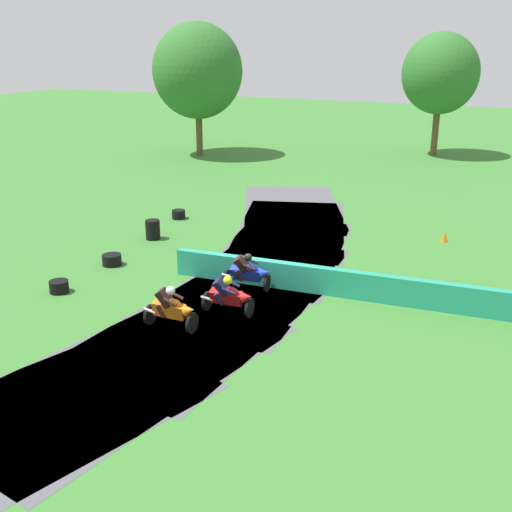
% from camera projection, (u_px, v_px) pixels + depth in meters
% --- Properties ---
extents(ground_plane, '(120.00, 120.00, 0.00)m').
position_uv_depth(ground_plane, '(254.00, 284.00, 21.77)').
color(ground_plane, '#38752D').
extents(track_asphalt, '(8.97, 29.82, 0.01)m').
position_uv_depth(track_asphalt, '(231.00, 280.00, 22.06)').
color(track_asphalt, '#515156').
rests_on(track_asphalt, ground).
extents(safety_barrier, '(17.08, 1.24, 0.90)m').
position_uv_depth(safety_barrier, '(428.00, 295.00, 19.68)').
color(safety_barrier, '#239375').
rests_on(safety_barrier, ground).
extents(motorcycle_lead_orange, '(1.68, 0.72, 1.43)m').
position_uv_depth(motorcycle_lead_orange, '(171.00, 308.00, 18.22)').
color(motorcycle_lead_orange, black).
rests_on(motorcycle_lead_orange, ground).
extents(motorcycle_chase_red, '(1.68, 0.89, 1.42)m').
position_uv_depth(motorcycle_chase_red, '(229.00, 296.00, 19.16)').
color(motorcycle_chase_red, black).
rests_on(motorcycle_chase_red, ground).
extents(motorcycle_trailing_blue, '(1.69, 0.93, 1.43)m').
position_uv_depth(motorcycle_trailing_blue, '(248.00, 272.00, 21.00)').
color(motorcycle_trailing_blue, black).
rests_on(motorcycle_trailing_blue, ground).
extents(tire_stack_mid_a, '(0.62, 0.62, 0.40)m').
position_uv_depth(tire_stack_mid_a, '(59.00, 287.00, 21.00)').
color(tire_stack_mid_a, black).
rests_on(tire_stack_mid_a, ground).
extents(tire_stack_mid_b, '(0.70, 0.70, 0.40)m').
position_uv_depth(tire_stack_mid_b, '(112.00, 260.00, 23.45)').
color(tire_stack_mid_b, black).
rests_on(tire_stack_mid_b, ground).
extents(tire_stack_far, '(0.59, 0.59, 0.80)m').
position_uv_depth(tire_stack_far, '(153.00, 230.00, 26.34)').
color(tire_stack_far, black).
rests_on(tire_stack_far, ground).
extents(tire_stack_extra_a, '(0.60, 0.60, 0.40)m').
position_uv_depth(tire_stack_extra_a, '(179.00, 214.00, 29.29)').
color(tire_stack_extra_a, black).
rests_on(tire_stack_extra_a, ground).
extents(traffic_cone, '(0.28, 0.28, 0.44)m').
position_uv_depth(traffic_cone, '(444.00, 236.00, 26.07)').
color(traffic_cone, orange).
rests_on(traffic_cone, ground).
extents(tree_far_left, '(5.97, 5.97, 8.74)m').
position_uv_depth(tree_far_left, '(197.00, 71.00, 42.67)').
color(tree_far_left, brown).
rests_on(tree_far_left, ground).
extents(tree_far_right, '(5.07, 5.07, 8.11)m').
position_uv_depth(tree_far_right, '(440.00, 74.00, 42.63)').
color(tree_far_right, brown).
rests_on(tree_far_right, ground).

